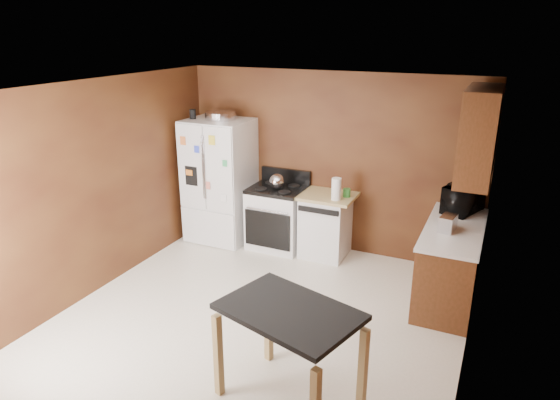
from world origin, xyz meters
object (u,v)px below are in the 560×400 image
Objects in this scene: toaster at (448,223)px; green_canister at (347,193)px; pen_cup at (193,114)px; refrigerator at (220,181)px; island at (289,325)px; paper_towel at (336,189)px; dishwasher at (325,224)px; gas_range at (278,217)px; microwave at (463,199)px; kettle at (277,181)px; roasting_pan at (220,116)px.

green_canister is at bearing 162.32° from toaster.
pen_cup reaches higher than refrigerator.
toaster is at bearing 67.24° from island.
paper_towel is 1.21× the size of toaster.
toaster reaches higher than dishwasher.
green_canister is 2.95m from island.
pen_cup is 3.77m from toaster.
island is at bearing -76.03° from dishwasher.
paper_towel is 0.63m from dishwasher.
gas_range is at bearing 6.57° from pen_cup.
pen_cup is 1.21× the size of green_canister.
paper_towel is 0.51× the size of microwave.
pen_cup is 2.44m from green_canister.
green_canister is 1.91m from refrigerator.
refrigerator reaches higher than paper_towel.
pen_cup is at bearing -173.43° from gas_range.
gas_range is (1.26, 0.15, -1.41)m from pen_cup.
kettle is at bearing -174.35° from dishwasher.
kettle is (1.27, 0.10, -0.86)m from pen_cup.
island is (2.35, -2.80, -0.15)m from refrigerator.
roasting_pan is 0.35× the size of island.
pen_cup reaches higher than island.
kettle is 0.17× the size of island.
dishwasher is (1.98, 0.17, -1.41)m from pen_cup.
pen_cup is 3.81m from microwave.
paper_towel is (2.16, 0.03, -0.83)m from pen_cup.
paper_towel is 0.23× the size of island.
roasting_pan is 1.97m from paper_towel.
paper_towel reaches higher than toaster.
island reaches higher than dishwasher.
refrigerator is at bearing 129.98° from island.
paper_towel is 0.27× the size of gas_range.
pen_cup reaches higher than toaster.
roasting_pan is 3.42m from toaster.
kettle is at bearing 114.48° from microwave.
microwave is at bearing 3.31° from kettle.
refrigerator is 2.02× the size of dishwasher.
roasting_pan reaches higher than gas_range.
paper_towel is at bearing -4.66° from kettle.
toaster is (2.36, -0.58, -0.02)m from kettle.
toaster is 0.42× the size of microwave.
kettle is 0.99m from green_canister.
paper_towel is (1.78, -0.10, -0.82)m from roasting_pan.
refrigerator is at bearing -125.19° from roasting_pan.
paper_towel is 1.57m from microwave.
gas_range is (0.91, 0.06, -0.44)m from refrigerator.
gas_range is at bearing 116.69° from island.
roasting_pan is 1.65m from gas_range.
roasting_pan is 3.43m from microwave.
island is (2.70, -2.72, -1.11)m from pen_cup.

